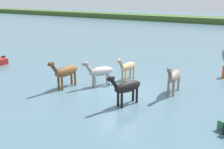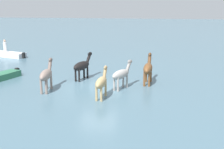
# 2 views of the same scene
# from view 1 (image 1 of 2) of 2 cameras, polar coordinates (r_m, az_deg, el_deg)

# --- Properties ---
(ground_plane) EXTENTS (165.33, 165.33, 0.00)m
(ground_plane) POSITION_cam_1_polar(r_m,az_deg,el_deg) (17.99, 1.75, -3.09)
(ground_plane) COLOR #476675
(horse_pinto_flank) EXTENTS (1.34, 2.23, 1.80)m
(horse_pinto_flank) POSITION_cam_1_polar(r_m,az_deg,el_deg) (18.44, -2.52, 0.62)
(horse_pinto_flank) COLOR #9E9993
(horse_pinto_flank) RESTS_ON ground_plane
(horse_lead) EXTENTS (0.74, 2.55, 1.97)m
(horse_lead) POSITION_cam_1_polar(r_m,az_deg,el_deg) (17.40, 12.71, -0.41)
(horse_lead) COLOR gray
(horse_lead) RESTS_ON ground_plane
(horse_chestnut_trailing) EXTENTS (1.14, 2.42, 1.90)m
(horse_chestnut_trailing) POSITION_cam_1_polar(r_m,az_deg,el_deg) (15.22, 3.05, -2.63)
(horse_chestnut_trailing) COLOR black
(horse_chestnut_trailing) RESTS_ON ground_plane
(horse_mid_herd) EXTENTS (0.65, 2.29, 1.78)m
(horse_mid_herd) POSITION_cam_1_polar(r_m,az_deg,el_deg) (19.71, 3.24, 1.62)
(horse_mid_herd) COLOR tan
(horse_mid_herd) RESTS_ON ground_plane
(horse_dun_straggler) EXTENTS (0.72, 2.61, 2.02)m
(horse_dun_straggler) POSITION_cam_1_polar(r_m,az_deg,el_deg) (18.25, -9.64, 0.64)
(horse_dun_straggler) COLOR brown
(horse_dun_straggler) RESTS_ON ground_plane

